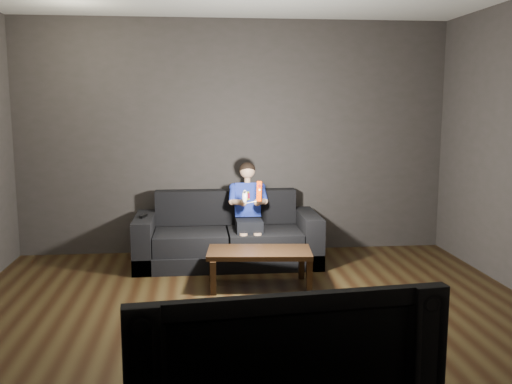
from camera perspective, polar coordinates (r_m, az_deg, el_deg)
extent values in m
plane|color=black|center=(4.52, 0.11, -13.80)|extent=(5.00, 5.00, 0.00)
cube|color=#34322E|center=(6.67, -2.12, 5.47)|extent=(5.00, 0.04, 2.70)
cube|color=#34322E|center=(1.75, 8.69, -4.04)|extent=(5.00, 0.04, 2.70)
cube|color=black|center=(6.31, -2.85, -6.38)|extent=(1.99, 0.86, 0.17)
cube|color=black|center=(6.17, -6.53, -4.96)|extent=(0.78, 0.61, 0.21)
cube|color=black|center=(6.21, 0.86, -4.81)|extent=(0.78, 0.61, 0.21)
cube|color=black|center=(6.53, -3.04, -1.48)|extent=(1.59, 0.20, 0.39)
cube|color=black|center=(6.28, -11.08, -4.85)|extent=(0.20, 0.86, 0.54)
cube|color=black|center=(6.37, 5.23, -4.53)|extent=(0.20, 0.86, 0.54)
cube|color=black|center=(6.14, -0.71, -3.36)|extent=(0.28, 0.35, 0.13)
cube|color=#1B1AA2|center=(6.27, -0.87, -0.77)|extent=(0.28, 0.20, 0.39)
cube|color=yellow|center=(6.18, -0.80, -0.38)|extent=(0.09, 0.09, 0.09)
cube|color=red|center=(6.18, -0.80, -0.38)|extent=(0.06, 0.06, 0.06)
cylinder|color=#E0AA81|center=(6.24, -0.87, 1.17)|extent=(0.06, 0.06, 0.06)
sphere|color=#E0AA81|center=(6.22, -0.87, 2.14)|extent=(0.17, 0.17, 0.17)
ellipsoid|color=black|center=(6.23, -0.88, 2.32)|extent=(0.18, 0.18, 0.15)
cylinder|color=#1B1AA2|center=(6.19, -2.40, -0.25)|extent=(0.07, 0.21, 0.18)
cylinder|color=#1B1AA2|center=(6.22, 0.76, -0.20)|extent=(0.07, 0.21, 0.18)
cylinder|color=#E0AA81|center=(6.05, -1.83, -0.85)|extent=(0.13, 0.22, 0.10)
cylinder|color=#E0AA81|center=(6.07, 0.53, -0.81)|extent=(0.13, 0.22, 0.10)
sphere|color=#E0AA81|center=(5.97, -1.28, -1.07)|extent=(0.08, 0.08, 0.08)
sphere|color=#E0AA81|center=(5.98, 0.13, -1.05)|extent=(0.08, 0.08, 0.08)
cylinder|color=#E0AA81|center=(6.00, -1.25, -5.65)|extent=(0.08, 0.08, 0.32)
cylinder|color=#E0AA81|center=(6.01, 0.16, -5.61)|extent=(0.08, 0.08, 0.32)
cube|color=#E83600|center=(5.76, 0.34, 0.07)|extent=(0.07, 0.09, 0.21)
cube|color=maroon|center=(5.73, 0.37, 0.61)|extent=(0.03, 0.02, 0.03)
cylinder|color=white|center=(5.74, 0.37, -0.10)|extent=(0.02, 0.01, 0.02)
ellipsoid|color=white|center=(5.76, -1.13, -0.44)|extent=(0.07, 0.09, 0.14)
cylinder|color=black|center=(5.72, -1.11, 0.01)|extent=(0.03, 0.01, 0.02)
cube|color=black|center=(6.18, -11.19, -2.39)|extent=(0.07, 0.14, 0.03)
cube|color=black|center=(6.22, -11.16, -2.17)|extent=(0.02, 0.02, 0.00)
cube|color=black|center=(5.46, 0.33, -6.06)|extent=(1.03, 0.58, 0.04)
cube|color=black|center=(5.29, -4.30, -8.60)|extent=(0.05, 0.05, 0.31)
cube|color=black|center=(5.39, 5.35, -8.29)|extent=(0.05, 0.05, 0.31)
cube|color=black|center=(5.68, -4.42, -7.39)|extent=(0.05, 0.05, 0.31)
cube|color=black|center=(5.77, 4.57, -7.13)|extent=(0.05, 0.05, 0.31)
imported|color=black|center=(2.12, 2.77, -17.37)|extent=(1.11, 0.26, 0.63)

